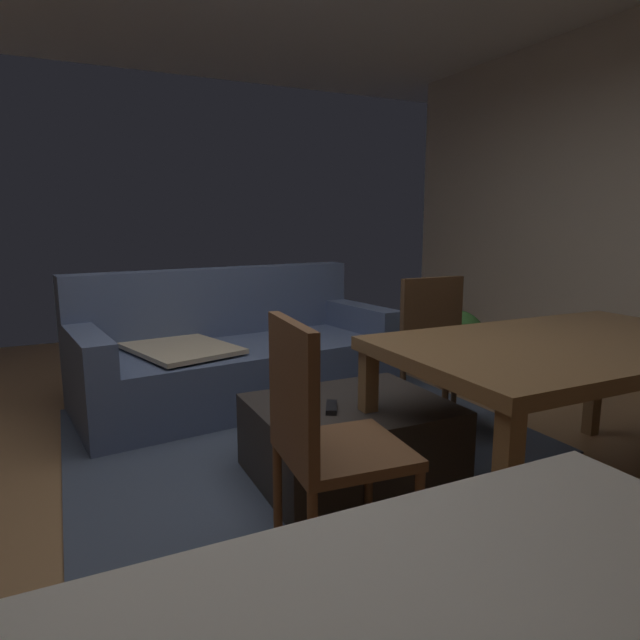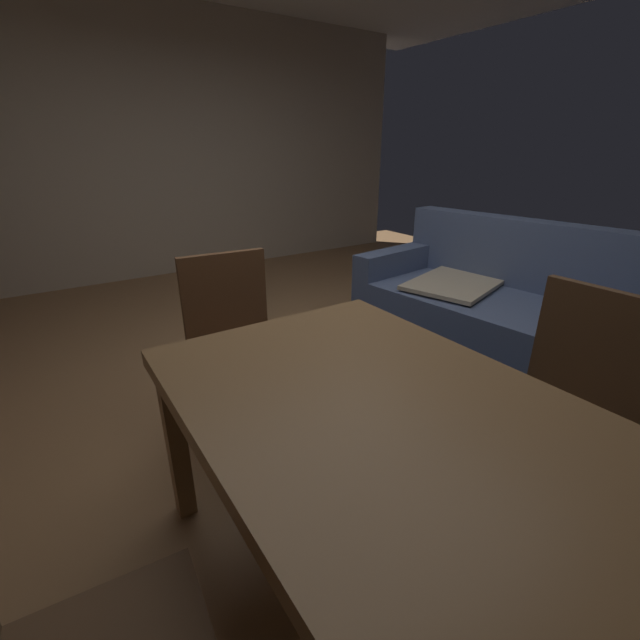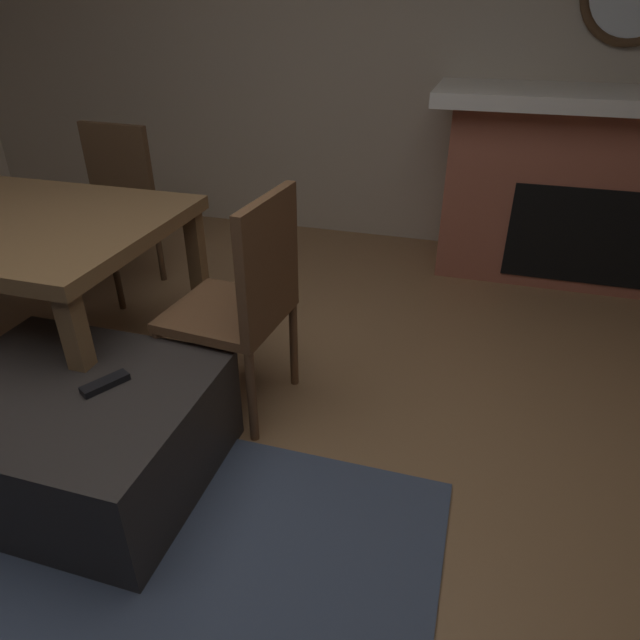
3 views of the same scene
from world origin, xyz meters
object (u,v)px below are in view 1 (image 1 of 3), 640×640
(couch, at_px, (235,356))
(dining_chair_west, at_px, (321,431))
(ottoman_coffee_table, at_px, (350,440))
(potted_plant, at_px, (457,345))
(dining_table, at_px, (569,356))
(dining_chair_north, at_px, (442,347))
(tv_remote, at_px, (331,407))

(couch, distance_m, dining_chair_west, 2.03)
(ottoman_coffee_table, xyz_separation_m, potted_plant, (1.44, 0.94, 0.15))
(dining_table, bearing_deg, couch, 115.28)
(dining_chair_north, bearing_deg, couch, 130.31)
(tv_remote, bearing_deg, couch, 118.90)
(ottoman_coffee_table, bearing_deg, potted_plant, 33.21)
(potted_plant, bearing_deg, dining_table, -112.94)
(potted_plant, bearing_deg, ottoman_coffee_table, -146.79)
(dining_table, height_order, dining_chair_north, dining_chair_north)
(couch, relative_size, ottoman_coffee_table, 2.48)
(couch, relative_size, tv_remote, 14.28)
(dining_chair_north, relative_size, potted_plant, 1.53)
(ottoman_coffee_table, height_order, tv_remote, tv_remote)
(tv_remote, relative_size, dining_table, 0.10)
(dining_table, relative_size, potted_plant, 2.77)
(tv_remote, height_order, potted_plant, potted_plant)
(dining_table, relative_size, dining_chair_north, 1.81)
(dining_chair_west, bearing_deg, tv_remote, 59.50)
(ottoman_coffee_table, bearing_deg, couch, 95.75)
(dining_table, xyz_separation_m, potted_plant, (0.64, 1.51, -0.32))
(tv_remote, height_order, dining_chair_west, dining_chair_west)
(ottoman_coffee_table, bearing_deg, tv_remote, -159.26)
(dining_chair_north, height_order, dining_chair_west, same)
(tv_remote, relative_size, dining_chair_north, 0.17)
(couch, relative_size, dining_table, 1.36)
(couch, xyz_separation_m, ottoman_coffee_table, (0.14, -1.44, -0.12))
(couch, distance_m, ottoman_coffee_table, 1.45)
(couch, xyz_separation_m, dining_chair_north, (0.95, -1.12, 0.21))
(ottoman_coffee_table, xyz_separation_m, dining_table, (0.80, -0.57, 0.47))
(ottoman_coffee_table, height_order, dining_chair_north, dining_chair_north)
(dining_chair_west, bearing_deg, dining_table, -0.35)
(couch, relative_size, dining_chair_west, 2.46)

